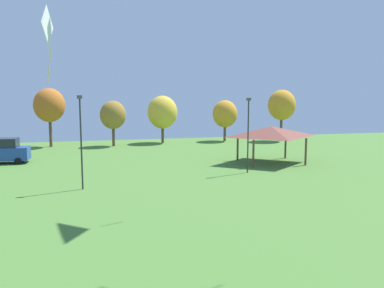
# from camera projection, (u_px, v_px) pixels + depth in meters

# --- Properties ---
(kite_flying_4) EXTENTS (0.55, 2.74, 5.60)m
(kite_flying_4) POSITION_uv_depth(u_px,v_px,m) (48.00, 27.00, 28.68)
(kite_flying_4) COLOR white
(parked_car_second_from_left) EXTENTS (4.57, 2.30, 2.47)m
(parked_car_second_from_left) POSITION_uv_depth(u_px,v_px,m) (5.00, 151.00, 39.40)
(parked_car_second_from_left) COLOR #234299
(parked_car_second_from_left) RESTS_ON ground
(park_pavilion) EXTENTS (6.86, 5.42, 3.60)m
(park_pavilion) POSITION_uv_depth(u_px,v_px,m) (271.00, 131.00, 39.51)
(park_pavilion) COLOR brown
(park_pavilion) RESTS_ON ground
(light_post_0) EXTENTS (0.36, 0.20, 6.70)m
(light_post_0) POSITION_uv_depth(u_px,v_px,m) (81.00, 137.00, 28.63)
(light_post_0) COLOR #2D2D33
(light_post_0) RESTS_ON ground
(light_post_1) EXTENTS (0.36, 0.20, 6.43)m
(light_post_1) POSITION_uv_depth(u_px,v_px,m) (248.00, 131.00, 34.54)
(light_post_1) COLOR #2D2D33
(light_post_1) RESTS_ON ground
(treeline_tree_2) EXTENTS (3.84, 3.84, 7.35)m
(treeline_tree_2) POSITION_uv_depth(u_px,v_px,m) (49.00, 105.00, 50.61)
(treeline_tree_2) COLOR brown
(treeline_tree_2) RESTS_ON ground
(treeline_tree_3) EXTENTS (3.27, 3.27, 5.78)m
(treeline_tree_3) POSITION_uv_depth(u_px,v_px,m) (113.00, 115.00, 51.44)
(treeline_tree_3) COLOR brown
(treeline_tree_3) RESTS_ON ground
(treeline_tree_4) EXTENTS (4.01, 4.01, 6.36)m
(treeline_tree_4) POSITION_uv_depth(u_px,v_px,m) (162.00, 112.00, 54.70)
(treeline_tree_4) COLOR brown
(treeline_tree_4) RESTS_ON ground
(treeline_tree_5) EXTENTS (3.46, 3.46, 5.72)m
(treeline_tree_5) POSITION_uv_depth(u_px,v_px,m) (225.00, 114.00, 56.78)
(treeline_tree_5) COLOR brown
(treeline_tree_5) RESTS_ON ground
(treeline_tree_6) EXTENTS (3.86, 3.86, 7.16)m
(treeline_tree_6) POSITION_uv_depth(u_px,v_px,m) (282.00, 105.00, 56.90)
(treeline_tree_6) COLOR brown
(treeline_tree_6) RESTS_ON ground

